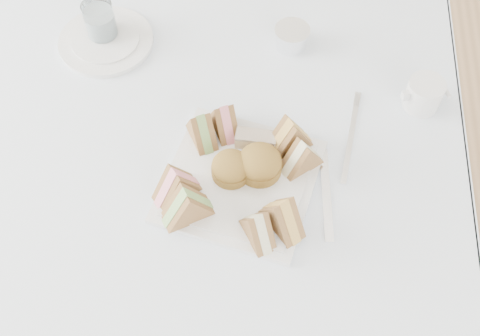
# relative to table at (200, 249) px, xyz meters

# --- Properties ---
(floor) EXTENTS (4.00, 4.00, 0.00)m
(floor) POSITION_rel_table_xyz_m (0.00, 0.00, -0.37)
(floor) COLOR #9E7751
(floor) RESTS_ON ground
(table) EXTENTS (0.90, 0.90, 0.74)m
(table) POSITION_rel_table_xyz_m (0.00, 0.00, 0.00)
(table) COLOR brown
(table) RESTS_ON floor
(tablecloth) EXTENTS (1.02, 1.02, 0.01)m
(tablecloth) POSITION_rel_table_xyz_m (0.00, 0.00, 0.37)
(tablecloth) COLOR silver
(tablecloth) RESTS_ON table
(serving_plate) EXTENTS (0.31, 0.31, 0.01)m
(serving_plate) POSITION_rel_table_xyz_m (0.10, -0.03, 0.38)
(serving_plate) COLOR silver
(serving_plate) RESTS_ON tablecloth
(sandwich_fl_a) EXTENTS (0.09, 0.08, 0.08)m
(sandwich_fl_a) POSITION_rel_table_xyz_m (-0.01, -0.07, 0.43)
(sandwich_fl_a) COLOR #9B613F
(sandwich_fl_a) RESTS_ON serving_plate
(sandwich_fl_b) EXTENTS (0.10, 0.08, 0.08)m
(sandwich_fl_b) POSITION_rel_table_xyz_m (0.02, -0.11, 0.43)
(sandwich_fl_b) COLOR #9B613F
(sandwich_fl_b) RESTS_ON serving_plate
(sandwich_fr_a) EXTENTS (0.09, 0.09, 0.08)m
(sandwich_fr_a) POSITION_rel_table_xyz_m (0.18, -0.11, 0.43)
(sandwich_fr_a) COLOR #9B613F
(sandwich_fr_a) RESTS_ON serving_plate
(sandwich_fr_b) EXTENTS (0.07, 0.08, 0.07)m
(sandwich_fr_b) POSITION_rel_table_xyz_m (0.14, -0.14, 0.42)
(sandwich_fr_b) COLOR #9B613F
(sandwich_fr_b) RESTS_ON serving_plate
(sandwich_bl_a) EXTENTS (0.07, 0.09, 0.07)m
(sandwich_bl_a) POSITION_rel_table_xyz_m (0.02, 0.05, 0.42)
(sandwich_bl_a) COLOR #9B613F
(sandwich_bl_a) RESTS_ON serving_plate
(sandwich_bl_b) EXTENTS (0.07, 0.09, 0.07)m
(sandwich_bl_b) POSITION_rel_table_xyz_m (0.06, 0.07, 0.42)
(sandwich_bl_b) COLOR #9B613F
(sandwich_bl_b) RESTS_ON serving_plate
(sandwich_br_a) EXTENTS (0.09, 0.08, 0.07)m
(sandwich_br_a) POSITION_rel_table_xyz_m (0.20, 0.01, 0.42)
(sandwich_br_a) COLOR #9B613F
(sandwich_br_a) RESTS_ON serving_plate
(sandwich_br_b) EXTENTS (0.10, 0.08, 0.08)m
(sandwich_br_b) POSITION_rel_table_xyz_m (0.18, 0.04, 0.43)
(sandwich_br_b) COLOR #9B613F
(sandwich_br_b) RESTS_ON serving_plate
(scone_left) EXTENTS (0.09, 0.09, 0.05)m
(scone_left) POSITION_rel_table_xyz_m (0.08, -0.03, 0.41)
(scone_left) COLOR olive
(scone_left) RESTS_ON serving_plate
(scone_right) EXTENTS (0.09, 0.09, 0.05)m
(scone_right) POSITION_rel_table_xyz_m (0.13, -0.01, 0.41)
(scone_right) COLOR olive
(scone_right) RESTS_ON serving_plate
(pastry_slice) EXTENTS (0.08, 0.03, 0.03)m
(pastry_slice) POSITION_rel_table_xyz_m (0.12, 0.04, 0.41)
(pastry_slice) COLOR #C3B483
(pastry_slice) RESTS_ON serving_plate
(side_plate) EXTENTS (0.26, 0.26, 0.01)m
(side_plate) POSITION_rel_table_xyz_m (-0.21, 0.28, 0.38)
(side_plate) COLOR silver
(side_plate) RESTS_ON tablecloth
(water_glass) EXTENTS (0.06, 0.06, 0.09)m
(water_glass) POSITION_rel_table_xyz_m (-0.22, 0.29, 0.42)
(water_glass) COLOR white
(water_glass) RESTS_ON tablecloth
(tea_strainer) EXTENTS (0.09, 0.09, 0.04)m
(tea_strainer) POSITION_rel_table_xyz_m (0.17, 0.31, 0.40)
(tea_strainer) COLOR white
(tea_strainer) RESTS_ON tablecloth
(knife) EXTENTS (0.03, 0.19, 0.00)m
(knife) POSITION_rel_table_xyz_m (0.25, -0.04, 0.38)
(knife) COLOR white
(knife) RESTS_ON tablecloth
(fork) EXTENTS (0.03, 0.18, 0.00)m
(fork) POSITION_rel_table_xyz_m (0.29, 0.07, 0.38)
(fork) COLOR white
(fork) RESTS_ON tablecloth
(creamer_jug) EXTENTS (0.09, 0.09, 0.06)m
(creamer_jug) POSITION_rel_table_xyz_m (0.43, 0.18, 0.41)
(creamer_jug) COLOR silver
(creamer_jug) RESTS_ON tablecloth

